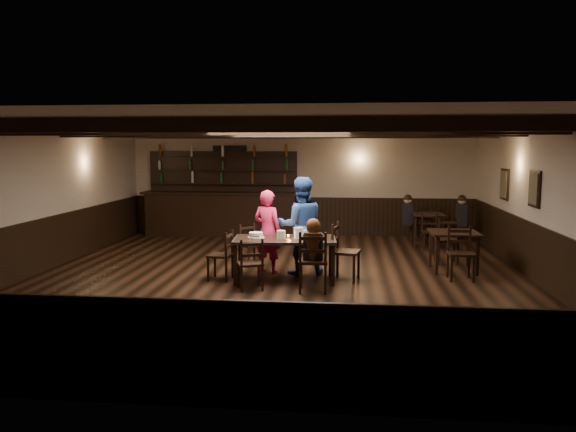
# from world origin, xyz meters

# --- Properties ---
(ground) EXTENTS (10.00, 10.00, 0.00)m
(ground) POSITION_xyz_m (0.00, 0.00, 0.00)
(ground) COLOR black
(ground) RESTS_ON ground
(room_shell) EXTENTS (9.02, 10.02, 2.71)m
(room_shell) POSITION_xyz_m (0.01, 0.04, 1.75)
(room_shell) COLOR beige
(room_shell) RESTS_ON ground
(dining_table) EXTENTS (1.83, 1.02, 0.75)m
(dining_table) POSITION_xyz_m (0.13, -0.15, 0.68)
(dining_table) COLOR black
(dining_table) RESTS_ON ground
(chair_near_left) EXTENTS (0.51, 0.50, 0.86)m
(chair_near_left) POSITION_xyz_m (-0.34, -0.87, 0.50)
(chair_near_left) COLOR black
(chair_near_left) RESTS_ON ground
(chair_near_right) EXTENTS (0.48, 0.46, 1.00)m
(chair_near_right) POSITION_xyz_m (0.68, -0.91, 0.59)
(chair_near_right) COLOR black
(chair_near_right) RESTS_ON ground
(chair_end_left) EXTENTS (0.43, 0.45, 0.87)m
(chair_end_left) POSITION_xyz_m (-0.92, -0.21, 0.51)
(chair_end_left) COLOR black
(chair_end_left) RESTS_ON ground
(chair_end_right) EXTENTS (0.54, 0.56, 1.01)m
(chair_end_right) POSITION_xyz_m (1.11, 0.00, 0.59)
(chair_end_right) COLOR black
(chair_end_right) RESTS_ON ground
(chair_far_pushed) EXTENTS (0.52, 0.52, 0.81)m
(chair_far_pushed) POSITION_xyz_m (-0.70, 1.09, 0.47)
(chair_far_pushed) COLOR black
(chair_far_pushed) RESTS_ON ground
(woman_pink) EXTENTS (0.66, 0.55, 1.55)m
(woman_pink) POSITION_xyz_m (-0.25, 0.44, 0.77)
(woman_pink) COLOR #E22D57
(woman_pink) RESTS_ON ground
(man_blue) EXTENTS (0.99, 0.84, 1.79)m
(man_blue) POSITION_xyz_m (0.37, 0.41, 0.89)
(man_blue) COLOR navy
(man_blue) RESTS_ON ground
(seated_person) EXTENTS (0.31, 0.47, 0.76)m
(seated_person) POSITION_xyz_m (0.67, -0.85, 0.80)
(seated_person) COLOR black
(seated_person) RESTS_ON ground
(cake) EXTENTS (0.30, 0.30, 0.09)m
(cake) POSITION_xyz_m (-0.37, -0.12, 0.79)
(cake) COLOR white
(cake) RESTS_ON dining_table
(plate_stack_a) EXTENTS (0.16, 0.16, 0.15)m
(plate_stack_a) POSITION_xyz_m (0.08, -0.21, 0.83)
(plate_stack_a) COLOR white
(plate_stack_a) RESTS_ON dining_table
(plate_stack_b) EXTENTS (0.16, 0.16, 0.19)m
(plate_stack_b) POSITION_xyz_m (0.38, -0.11, 0.85)
(plate_stack_b) COLOR white
(plate_stack_b) RESTS_ON dining_table
(tea_light) EXTENTS (0.05, 0.05, 0.06)m
(tea_light) POSITION_xyz_m (0.19, -0.08, 0.78)
(tea_light) COLOR #A5A8AD
(tea_light) RESTS_ON dining_table
(salt_shaker) EXTENTS (0.04, 0.04, 0.10)m
(salt_shaker) POSITION_xyz_m (0.47, -0.24, 0.80)
(salt_shaker) COLOR silver
(salt_shaker) RESTS_ON dining_table
(pepper_shaker) EXTENTS (0.04, 0.04, 0.09)m
(pepper_shaker) POSITION_xyz_m (0.51, -0.23, 0.80)
(pepper_shaker) COLOR #A5A8AD
(pepper_shaker) RESTS_ON dining_table
(drink_glass) EXTENTS (0.08, 0.08, 0.12)m
(drink_glass) POSITION_xyz_m (0.47, 0.02, 0.81)
(drink_glass) COLOR silver
(drink_glass) RESTS_ON dining_table
(menu_red) EXTENTS (0.32, 0.29, 0.00)m
(menu_red) POSITION_xyz_m (0.62, -0.17, 0.75)
(menu_red) COLOR maroon
(menu_red) RESTS_ON dining_table
(menu_blue) EXTENTS (0.33, 0.26, 0.00)m
(menu_blue) POSITION_xyz_m (0.68, -0.02, 0.75)
(menu_blue) COLOR #0F194C
(menu_blue) RESTS_ON dining_table
(bar_counter) EXTENTS (4.14, 0.70, 2.20)m
(bar_counter) POSITION_xyz_m (-2.08, 4.72, 0.73)
(bar_counter) COLOR black
(bar_counter) RESTS_ON ground
(back_table_a) EXTENTS (0.89, 0.89, 0.75)m
(back_table_a) POSITION_xyz_m (3.20, 0.94, 0.65)
(back_table_a) COLOR black
(back_table_a) RESTS_ON ground
(back_table_b) EXTENTS (0.80, 0.80, 0.75)m
(back_table_b) POSITION_xyz_m (3.10, 3.76, 0.65)
(back_table_b) COLOR black
(back_table_b) RESTS_ON ground
(bg_patron_left) EXTENTS (0.23, 0.36, 0.73)m
(bg_patron_left) POSITION_xyz_m (2.65, 3.86, 0.83)
(bg_patron_left) COLOR black
(bg_patron_left) RESTS_ON ground
(bg_patron_right) EXTENTS (0.24, 0.37, 0.73)m
(bg_patron_right) POSITION_xyz_m (3.89, 3.77, 0.83)
(bg_patron_right) COLOR black
(bg_patron_right) RESTS_ON ground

